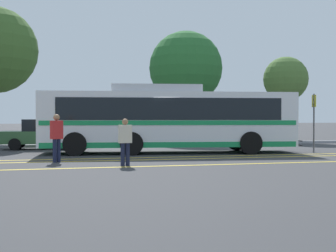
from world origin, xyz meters
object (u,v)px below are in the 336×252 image
object	(u,v)px
parked_car_1	(43,134)
bus_stop_sign	(314,116)
tree_0	(286,79)
tree_2	(186,68)
pedestrian_2	(57,135)
pedestrian_1	(125,139)
transit_bus	(168,118)

from	to	relation	value
parked_car_1	bus_stop_sign	size ratio (longest dim) A/B	1.61
tree_0	tree_2	world-z (taller)	tree_2
pedestrian_2	bus_stop_sign	bearing A→B (deg)	157.16
pedestrian_2	tree_0	bearing A→B (deg)	-175.44
pedestrian_2	bus_stop_sign	size ratio (longest dim) A/B	0.64
pedestrian_2	pedestrian_1	bearing A→B (deg)	108.14
tree_0	pedestrian_1	bearing A→B (deg)	-134.59
bus_stop_sign	transit_bus	bearing A→B (deg)	-95.38
bus_stop_sign	tree_2	bearing A→B (deg)	-157.57
transit_bus	tree_0	world-z (taller)	tree_0
pedestrian_2	tree_0	size ratio (longest dim) A/B	0.30
parked_car_1	pedestrian_2	bearing A→B (deg)	9.33
pedestrian_2	transit_bus	bearing A→B (deg)	-177.93
transit_bus	parked_car_1	distance (m)	6.90
transit_bus	pedestrian_2	distance (m)	6.01
transit_bus	tree_0	xyz separation A→B (m)	(10.03, 7.76, 2.59)
tree_0	tree_2	xyz separation A→B (m)	(-6.43, 1.76, 0.78)
pedestrian_2	tree_2	world-z (taller)	tree_2
tree_2	transit_bus	bearing A→B (deg)	-110.71
pedestrian_2	tree_0	xyz separation A→B (m)	(14.98, 11.11, 3.18)
transit_bus	parked_car_1	world-z (taller)	transit_bus
parked_car_1	pedestrian_1	distance (m)	9.63
parked_car_1	pedestrian_2	xyz separation A→B (m)	(0.60, -7.36, 0.24)
parked_car_1	bus_stop_sign	bearing A→B (deg)	70.13
tree_0	bus_stop_sign	bearing A→B (deg)	-110.71
pedestrian_1	bus_stop_sign	bearing A→B (deg)	-165.16
parked_car_1	pedestrian_1	world-z (taller)	pedestrian_1
parked_car_1	pedestrian_1	bearing A→B (deg)	21.63
transit_bus	tree_0	distance (m)	12.94
parked_car_1	pedestrian_1	xyz separation A→B (m)	(2.81, -9.20, 0.14)
transit_bus	bus_stop_sign	size ratio (longest dim) A/B	4.39
tree_0	parked_car_1	bearing A→B (deg)	-166.47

